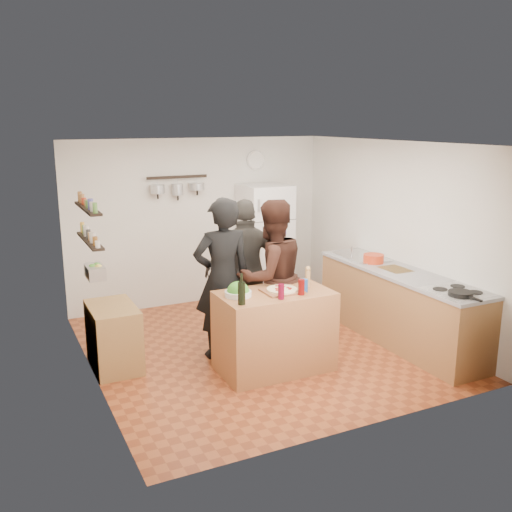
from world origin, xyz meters
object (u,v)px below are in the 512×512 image
person_left (223,279)px  skillet (461,294)px  person_back (247,270)px  prep_island (274,331)px  salt_canister (304,286)px  red_bowl (374,259)px  side_table (114,337)px  counter_run (399,307)px  pepper_mill (308,278)px  person_center (271,277)px  wine_bottle (242,293)px  salad_bowl (238,294)px  wall_clock (256,160)px  fridge (265,243)px

person_left → skillet: 2.65m
person_back → prep_island: bearing=97.3°
prep_island → salt_canister: salt_canister is taller
skillet → red_bowl: size_ratio=0.97×
person_back → skillet: 2.58m
red_bowl → side_table: (-3.39, 0.27, -0.61)m
person_left → counter_run: size_ratio=0.73×
pepper_mill → counter_run: bearing=1.4°
salt_canister → person_center: 0.63m
wine_bottle → pepper_mill: wine_bottle is taller
salad_bowl → side_table: bearing=146.4°
wine_bottle → person_back: bearing=63.0°
salad_bowl → wall_clock: wall_clock is taller
person_center → fridge: (0.86, 1.88, -0.03)m
person_back → wine_bottle: bearing=77.5°
salad_bowl → pepper_mill: 0.87m
salt_canister → counter_run: bearing=7.6°
prep_island → person_left: person_left is taller
skillet → counter_run: bearing=84.8°
skillet → person_left: bearing=142.2°
prep_island → counter_run: (1.82, 0.08, -0.01)m
person_back → red_bowl: 1.70m
wine_bottle → wall_clock: bearing=61.8°
prep_island → wall_clock: (1.07, 2.71, 1.69)m
person_left → fridge: bearing=-124.9°
skillet → salt_canister: bearing=148.0°
counter_run → fridge: (-0.75, 2.30, 0.45)m
person_center → person_left: bearing=-17.2°
salt_canister → wall_clock: bearing=74.7°
wine_bottle → person_center: bearing=45.2°
skillet → side_table: size_ratio=0.32×
wine_bottle → person_left: 0.85m
pepper_mill → person_left: bearing=145.4°
salad_bowl → person_center: 0.78m
salad_bowl → fridge: bearing=57.4°
wine_bottle → fridge: 3.04m
person_back → fridge: 1.67m
prep_island → red_bowl: size_ratio=4.65×
prep_island → salt_canister: bearing=-21.8°
red_bowl → counter_run: bearing=-84.2°
red_bowl → fridge: (-0.70, 1.80, -0.08)m
side_table → prep_island: bearing=-27.6°
salt_canister → salad_bowl: bearing=166.7°
wall_clock → side_table: size_ratio=0.37×
person_center → fridge: person_center is taller
wine_bottle → red_bowl: size_ratio=0.89×
pepper_mill → side_table: 2.30m
person_left → side_table: (-1.25, 0.23, -0.59)m
side_table → red_bowl: bearing=-4.5°
person_back → fridge: size_ratio=1.01×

